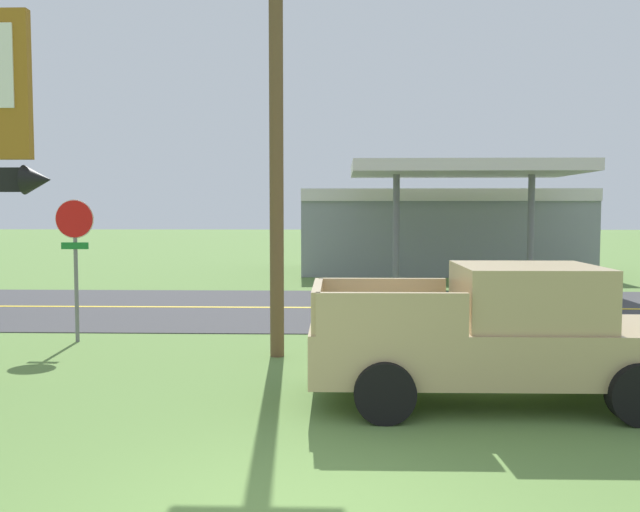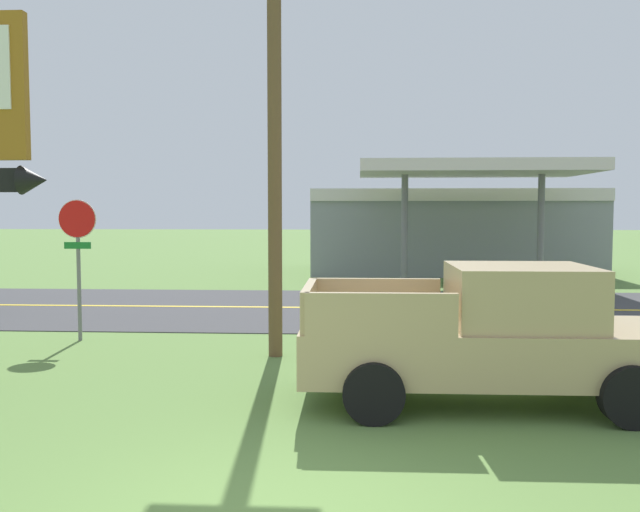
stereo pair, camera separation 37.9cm
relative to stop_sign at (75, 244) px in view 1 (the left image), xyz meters
The scene contains 6 objects.
road_asphalt 7.37m from the stop_sign, 44.58° to the left, with size 140.00×8.00×0.02m, color #3D3D3F.
road_centre_line 7.36m from the stop_sign, 44.58° to the left, with size 126.00×0.20×0.01m, color gold.
stop_sign is the anchor object (origin of this frame).
utility_pole 5.04m from the stop_sign, 16.28° to the right, with size 1.78×0.26×8.20m.
gas_station 19.09m from the stop_sign, 58.91° to the left, with size 12.00×11.50×4.40m.
pickup_tan_parked_on_lawn 8.85m from the stop_sign, 28.79° to the right, with size 5.21×2.27×1.96m.
Camera 1 is at (0.42, -5.79, 2.73)m, focal length 38.23 mm.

